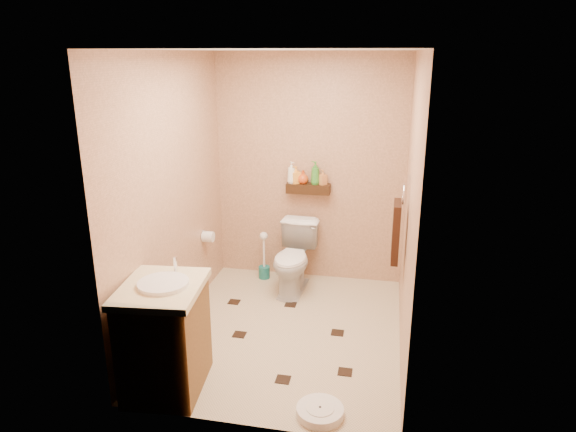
# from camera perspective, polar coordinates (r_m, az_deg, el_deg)

# --- Properties ---
(ground) EXTENTS (2.50, 2.50, 0.00)m
(ground) POSITION_cam_1_polar(r_m,az_deg,el_deg) (4.71, -0.23, -12.64)
(ground) COLOR beige
(ground) RESTS_ON ground
(wall_back) EXTENTS (2.00, 0.04, 2.40)m
(wall_back) POSITION_cam_1_polar(r_m,az_deg,el_deg) (5.43, 2.43, 5.12)
(wall_back) COLOR tan
(wall_back) RESTS_ON ground
(wall_front) EXTENTS (2.00, 0.04, 2.40)m
(wall_front) POSITION_cam_1_polar(r_m,az_deg,el_deg) (3.09, -4.95, -4.82)
(wall_front) COLOR tan
(wall_front) RESTS_ON ground
(wall_left) EXTENTS (0.04, 2.50, 2.40)m
(wall_left) POSITION_cam_1_polar(r_m,az_deg,el_deg) (4.54, -12.73, 2.18)
(wall_left) COLOR tan
(wall_left) RESTS_ON ground
(wall_right) EXTENTS (0.04, 2.50, 2.40)m
(wall_right) POSITION_cam_1_polar(r_m,az_deg,el_deg) (4.16, 13.38, 0.72)
(wall_right) COLOR tan
(wall_right) RESTS_ON ground
(ceiling) EXTENTS (2.00, 2.50, 0.02)m
(ceiling) POSITION_cam_1_polar(r_m,az_deg,el_deg) (4.07, -0.27, 17.98)
(ceiling) COLOR silver
(ceiling) RESTS_ON wall_back
(wall_shelf) EXTENTS (0.46, 0.14, 0.10)m
(wall_shelf) POSITION_cam_1_polar(r_m,az_deg,el_deg) (5.39, 2.27, 3.07)
(wall_shelf) COLOR #341C0E
(wall_shelf) RESTS_ON wall_back
(floor_accents) EXTENTS (1.31, 1.32, 0.01)m
(floor_accents) POSITION_cam_1_polar(r_m,az_deg,el_deg) (4.65, -0.20, -13.02)
(floor_accents) COLOR black
(floor_accents) RESTS_ON ground
(toilet) EXTENTS (0.44, 0.72, 0.71)m
(toilet) POSITION_cam_1_polar(r_m,az_deg,el_deg) (5.30, 0.64, -4.76)
(toilet) COLOR white
(toilet) RESTS_ON ground
(vanity) EXTENTS (0.62, 0.73, 0.95)m
(vanity) POSITION_cam_1_polar(r_m,az_deg,el_deg) (3.91, -13.51, -12.79)
(vanity) COLOR brown
(vanity) RESTS_ON ground
(bathroom_scale) EXTENTS (0.37, 0.37, 0.07)m
(bathroom_scale) POSITION_cam_1_polar(r_m,az_deg,el_deg) (3.77, 3.57, -20.85)
(bathroom_scale) COLOR white
(bathroom_scale) RESTS_ON ground
(toilet_brush) EXTENTS (0.12, 0.12, 0.54)m
(toilet_brush) POSITION_cam_1_polar(r_m,az_deg,el_deg) (5.66, -2.68, -5.13)
(toilet_brush) COLOR #1B6D69
(toilet_brush) RESTS_ON ground
(towel_ring) EXTENTS (0.12, 0.30, 0.76)m
(towel_ring) POSITION_cam_1_polar(r_m,az_deg,el_deg) (4.47, 11.97, -1.42)
(towel_ring) COLOR silver
(towel_ring) RESTS_ON wall_right
(toilet_paper) EXTENTS (0.12, 0.11, 0.12)m
(toilet_paper) POSITION_cam_1_polar(r_m,az_deg,el_deg) (5.27, -8.87, -2.28)
(toilet_paper) COLOR white
(toilet_paper) RESTS_ON wall_left
(bottle_a) EXTENTS (0.12, 0.12, 0.23)m
(bottle_a) POSITION_cam_1_polar(r_m,az_deg,el_deg) (5.38, 0.39, 4.86)
(bottle_a) COLOR white
(bottle_a) RESTS_ON wall_shelf
(bottle_b) EXTENTS (0.12, 0.12, 0.18)m
(bottle_b) POSITION_cam_1_polar(r_m,az_deg,el_deg) (5.38, 0.87, 4.61)
(bottle_b) COLOR #F7A334
(bottle_b) RESTS_ON wall_shelf
(bottle_c) EXTENTS (0.12, 0.12, 0.14)m
(bottle_c) POSITION_cam_1_polar(r_m,az_deg,el_deg) (5.37, 1.69, 4.36)
(bottle_c) COLOR #C64717
(bottle_c) RESTS_ON wall_shelf
(bottle_d) EXTENTS (0.12, 0.12, 0.24)m
(bottle_d) POSITION_cam_1_polar(r_m,az_deg,el_deg) (5.34, 3.05, 4.81)
(bottle_d) COLOR #37842C
(bottle_d) RESTS_ON wall_shelf
(bottle_e) EXTENTS (0.10, 0.10, 0.16)m
(bottle_e) POSITION_cam_1_polar(r_m,az_deg,el_deg) (5.34, 3.87, 4.33)
(bottle_e) COLOR #C87E42
(bottle_e) RESTS_ON wall_shelf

